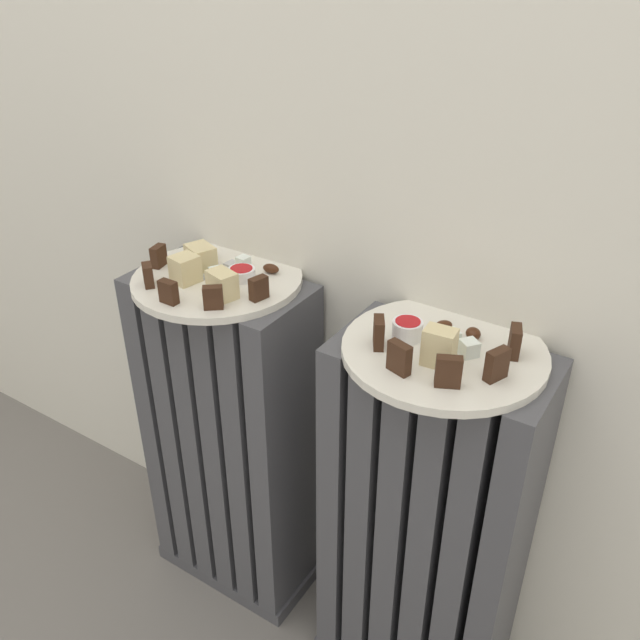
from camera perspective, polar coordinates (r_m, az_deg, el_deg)
name	(u,v)px	position (r m, az deg, el deg)	size (l,w,h in m)	color
radiator_left	(232,443)	(1.27, -7.60, -10.40)	(0.31, 0.17, 0.66)	#47474C
radiator_right	(424,531)	(1.12, 8.90, -17.49)	(0.31, 0.17, 0.66)	#47474C
plate_left	(218,279)	(1.08, -8.80, 3.47)	(0.27, 0.27, 0.01)	silver
plate_right	(444,351)	(0.90, 10.60, -2.64)	(0.27, 0.27, 0.01)	silver
dark_cake_slice_left_0	(159,256)	(1.12, -13.70, 5.35)	(0.03, 0.01, 0.04)	#382114
dark_cake_slice_left_1	(148,275)	(1.06, -14.56, 3.75)	(0.03, 0.01, 0.04)	#382114
dark_cake_slice_left_2	(168,292)	(1.00, -12.89, 2.36)	(0.03, 0.01, 0.04)	#382114
dark_cake_slice_left_3	(213,298)	(0.98, -9.18, 1.92)	(0.03, 0.01, 0.04)	#382114
dark_cake_slice_left_4	(259,288)	(0.99, -5.29, 2.73)	(0.03, 0.01, 0.04)	#382114
marble_cake_slice_left_0	(201,257)	(1.11, -10.21, 5.39)	(0.05, 0.04, 0.04)	beige
marble_cake_slice_left_1	(222,284)	(1.01, -8.39, 3.04)	(0.04, 0.03, 0.04)	beige
marble_cake_slice_left_2	(185,269)	(1.06, -11.51, 4.32)	(0.04, 0.04, 0.04)	beige
turkish_delight_left_0	(215,273)	(1.07, -8.97, 4.01)	(0.02, 0.02, 0.02)	white
turkish_delight_left_1	(243,262)	(1.10, -6.60, 4.97)	(0.02, 0.02, 0.02)	white
medjool_date_left_0	(271,269)	(1.08, -4.24, 4.43)	(0.03, 0.02, 0.02)	#3D1E0F
medjool_date_left_1	(212,252)	(1.14, -9.30, 5.75)	(0.03, 0.01, 0.02)	#3D1E0F
jam_bowl_left	(242,273)	(1.06, -6.75, 4.03)	(0.04, 0.04, 0.02)	white
dark_cake_slice_right_0	(379,333)	(0.88, 5.07, -1.09)	(0.03, 0.01, 0.04)	#382114
dark_cake_slice_right_1	(399,358)	(0.83, 6.83, -3.25)	(0.03, 0.01, 0.04)	#382114
dark_cake_slice_right_2	(448,372)	(0.81, 10.98, -4.39)	(0.03, 0.01, 0.04)	#382114
dark_cake_slice_right_3	(497,365)	(0.84, 14.96, -3.72)	(0.03, 0.01, 0.04)	#382114
dark_cake_slice_right_4	(515,342)	(0.89, 16.39, -1.79)	(0.03, 0.01, 0.04)	#382114
marble_cake_slice_right_0	(439,347)	(0.85, 10.20, -2.31)	(0.04, 0.03, 0.05)	beige
turkish_delight_right_0	(451,338)	(0.90, 11.20, -1.50)	(0.02, 0.02, 0.02)	white
turkish_delight_right_1	(469,348)	(0.88, 12.68, -2.37)	(0.02, 0.02, 0.02)	white
medjool_date_right_0	(443,326)	(0.93, 10.55, -0.50)	(0.03, 0.02, 0.01)	#3D1E0F
medjool_date_right_1	(473,334)	(0.92, 13.03, -1.14)	(0.02, 0.02, 0.02)	#3D1E0F
jam_bowl_right	(407,329)	(0.90, 7.52, -0.74)	(0.04, 0.04, 0.03)	white
fork	(221,269)	(1.10, -8.53, 4.34)	(0.02, 0.09, 0.00)	#B7B7BC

